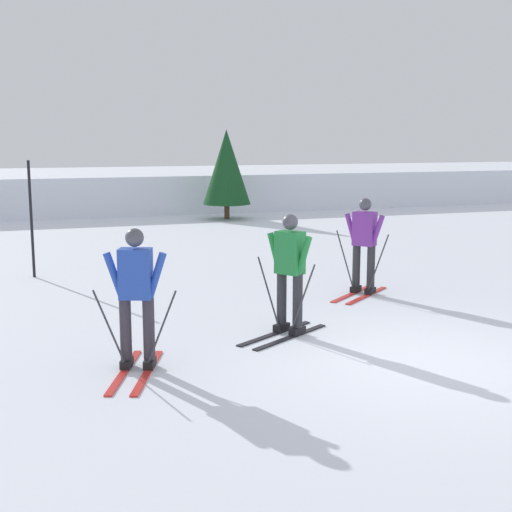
{
  "coord_description": "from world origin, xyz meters",
  "views": [
    {
      "loc": [
        -4.59,
        -7.19,
        2.76
      ],
      "look_at": [
        -1.09,
        3.12,
        0.9
      ],
      "focal_mm": 48.9,
      "sensor_mm": 36.0,
      "label": 1
    }
  ],
  "objects": [
    {
      "name": "skier_blue",
      "position": [
        -3.33,
        0.93,
        0.95
      ],
      "size": [
        0.95,
        1.63,
        1.71
      ],
      "color": "red",
      "rests_on": "ground"
    },
    {
      "name": "skier_green",
      "position": [
        -1.06,
        1.73,
        0.92
      ],
      "size": [
        1.55,
        1.16,
        1.71
      ],
      "color": "black",
      "rests_on": "ground"
    },
    {
      "name": "far_snow_ridge",
      "position": [
        0.0,
        20.85,
        0.7
      ],
      "size": [
        80.0,
        7.16,
        1.39
      ],
      "primitive_type": "cube",
      "color": "silver",
      "rests_on": "ground"
    },
    {
      "name": "conifer_far_left",
      "position": [
        2.1,
        15.59,
        1.77
      ],
      "size": [
        1.62,
        1.62,
        3.03
      ],
      "color": "#513823",
      "rests_on": "ground"
    },
    {
      "name": "ground_plane",
      "position": [
        0.0,
        0.0,
        0.0
      ],
      "size": [
        120.0,
        120.0,
        0.0
      ],
      "primitive_type": "plane",
      "color": "silver"
    },
    {
      "name": "trail_marker_pole",
      "position": [
        -4.4,
        7.17,
        1.16
      ],
      "size": [
        0.06,
        0.06,
        2.32
      ],
      "primitive_type": "cylinder",
      "color": "black",
      "rests_on": "ground"
    },
    {
      "name": "skier_purple",
      "position": [
        1.13,
        3.71,
        0.92
      ],
      "size": [
        1.48,
        1.29,
        1.71
      ],
      "color": "red",
      "rests_on": "ground"
    }
  ]
}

